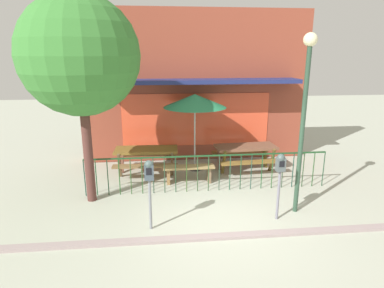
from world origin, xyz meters
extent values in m
plane|color=#AAAF9C|center=(0.00, 0.00, 0.00)|extent=(40.00, 40.00, 0.00)
cube|color=#572C21|center=(0.00, 4.58, 0.00)|extent=(7.35, 0.54, 0.01)
cube|color=brown|center=(0.00, 4.58, 2.39)|extent=(7.35, 0.50, 4.78)
cube|color=#E54C2D|center=(0.00, 4.32, 1.35)|extent=(4.78, 0.02, 1.70)
cube|color=navy|center=(0.00, 3.91, 2.61)|extent=(6.24, 0.83, 0.12)
cube|color=#1B4522|center=(0.00, 1.68, 0.95)|extent=(6.17, 0.04, 0.04)
cylinder|color=#1A3D2E|center=(-3.09, 1.68, 0.47)|extent=(0.02, 0.02, 0.95)
cylinder|color=#1F502A|center=(-2.80, 1.68, 0.47)|extent=(0.02, 0.02, 0.95)
cylinder|color=#1C452B|center=(-2.52, 1.68, 0.47)|extent=(0.02, 0.02, 0.95)
cylinder|color=#215020|center=(-2.24, 1.68, 0.47)|extent=(0.02, 0.02, 0.95)
cylinder|color=#2B4F26|center=(-1.96, 1.68, 0.47)|extent=(0.02, 0.02, 0.95)
cylinder|color=#244C23|center=(-1.68, 1.68, 0.47)|extent=(0.02, 0.02, 0.95)
cylinder|color=#253E2E|center=(-1.40, 1.68, 0.47)|extent=(0.02, 0.02, 0.95)
cylinder|color=#243E27|center=(-1.12, 1.68, 0.47)|extent=(0.02, 0.02, 0.95)
cylinder|color=#1B3D24|center=(-0.84, 1.68, 0.47)|extent=(0.02, 0.02, 0.95)
cylinder|color=#2C4C1E|center=(-0.56, 1.68, 0.47)|extent=(0.02, 0.02, 0.95)
cylinder|color=#2A4325|center=(-0.28, 1.68, 0.47)|extent=(0.02, 0.02, 0.95)
cylinder|color=#294828|center=(0.00, 1.68, 0.47)|extent=(0.02, 0.02, 0.95)
cylinder|color=#273F2F|center=(0.28, 1.68, 0.47)|extent=(0.02, 0.02, 0.95)
cylinder|color=#1D4830|center=(0.56, 1.68, 0.47)|extent=(0.02, 0.02, 0.95)
cylinder|color=#194026|center=(0.84, 1.68, 0.47)|extent=(0.02, 0.02, 0.95)
cylinder|color=#1F3E31|center=(1.12, 1.68, 0.47)|extent=(0.02, 0.02, 0.95)
cylinder|color=#1A4D26|center=(1.40, 1.68, 0.47)|extent=(0.02, 0.02, 0.95)
cylinder|color=#245025|center=(1.68, 1.68, 0.47)|extent=(0.02, 0.02, 0.95)
cylinder|color=#2C3F2C|center=(1.96, 1.68, 0.47)|extent=(0.02, 0.02, 0.95)
cylinder|color=#1B3E32|center=(2.24, 1.68, 0.47)|extent=(0.02, 0.02, 0.95)
cylinder|color=#253E23|center=(2.52, 1.68, 0.47)|extent=(0.02, 0.02, 0.95)
cylinder|color=#1F481F|center=(2.80, 1.68, 0.47)|extent=(0.02, 0.02, 0.95)
cylinder|color=#1D4028|center=(3.09, 1.68, 0.47)|extent=(0.02, 0.02, 0.95)
cube|color=brown|center=(-1.61, 3.08, 0.74)|extent=(1.83, 0.83, 0.07)
cube|color=brown|center=(-1.63, 2.53, 0.44)|extent=(1.81, 0.33, 0.05)
cube|color=brown|center=(-1.59, 3.63, 0.44)|extent=(1.81, 0.33, 0.05)
cube|color=brown|center=(-2.36, 2.83, 0.37)|extent=(0.08, 0.35, 0.78)
cube|color=brown|center=(-2.33, 3.39, 0.37)|extent=(0.08, 0.35, 0.78)
cube|color=brown|center=(-0.88, 2.77, 0.37)|extent=(0.08, 0.35, 0.78)
cube|color=brown|center=(-0.86, 3.33, 0.37)|extent=(0.08, 0.35, 0.78)
cube|color=brown|center=(1.34, 3.08, 0.74)|extent=(1.84, 0.86, 0.07)
cube|color=brown|center=(1.37, 2.54, 0.44)|extent=(1.81, 0.36, 0.05)
cube|color=brown|center=(1.30, 3.63, 0.44)|extent=(1.81, 0.36, 0.05)
cube|color=brown|center=(0.61, 2.76, 0.37)|extent=(0.09, 0.35, 0.78)
cube|color=brown|center=(0.58, 3.32, 0.37)|extent=(0.09, 0.35, 0.78)
cube|color=brown|center=(2.09, 2.85, 0.37)|extent=(0.09, 0.35, 0.78)
cube|color=brown|center=(2.06, 3.41, 0.37)|extent=(0.09, 0.35, 0.78)
cylinder|color=black|center=(-0.17, 3.32, 0.03)|extent=(0.36, 0.36, 0.05)
cylinder|color=#BCBFBB|center=(-0.17, 3.32, 1.13)|extent=(0.04, 0.04, 2.25)
cone|color=#267F50|center=(-0.17, 3.32, 2.11)|extent=(1.84, 1.84, 0.38)
cube|color=#977C4B|center=(-0.45, 2.29, 0.45)|extent=(1.40, 0.33, 0.06)
cube|color=olive|center=(-1.01, 2.29, 0.23)|extent=(0.08, 0.29, 0.45)
cube|color=brown|center=(0.11, 2.29, 0.23)|extent=(0.08, 0.29, 0.45)
cylinder|color=slate|center=(1.23, 0.03, 0.55)|extent=(0.06, 0.06, 1.10)
cube|color=#4C5558|center=(1.23, 0.03, 1.24)|extent=(0.18, 0.14, 0.28)
sphere|color=#3F4D4B|center=(1.23, 0.03, 1.38)|extent=(0.17, 0.17, 0.17)
cube|color=black|center=(1.23, -0.04, 1.27)|extent=(0.11, 0.01, 0.12)
cylinder|color=slate|center=(-1.45, -0.09, 0.53)|extent=(0.06, 0.06, 1.07)
cube|color=#3D4953|center=(-1.45, -0.09, 1.22)|extent=(0.18, 0.14, 0.31)
sphere|color=#425452|center=(-1.45, -0.09, 1.38)|extent=(0.17, 0.17, 0.17)
cube|color=black|center=(-1.45, -0.17, 1.26)|extent=(0.11, 0.01, 0.14)
cylinder|color=#512E28|center=(-2.89, 1.42, 1.34)|extent=(0.22, 0.22, 2.67)
sphere|color=#397B32|center=(-2.89, 1.42, 3.39)|extent=(2.62, 2.62, 2.62)
cylinder|color=#2C4635|center=(1.78, 0.34, 1.79)|extent=(0.10, 0.10, 3.58)
sphere|color=beige|center=(1.78, 0.34, 3.70)|extent=(0.28, 0.28, 0.28)
cube|color=gray|center=(0.00, -0.58, 0.00)|extent=(10.28, 0.20, 0.11)
camera|label=1|loc=(-1.26, -6.17, 3.46)|focal=30.96mm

